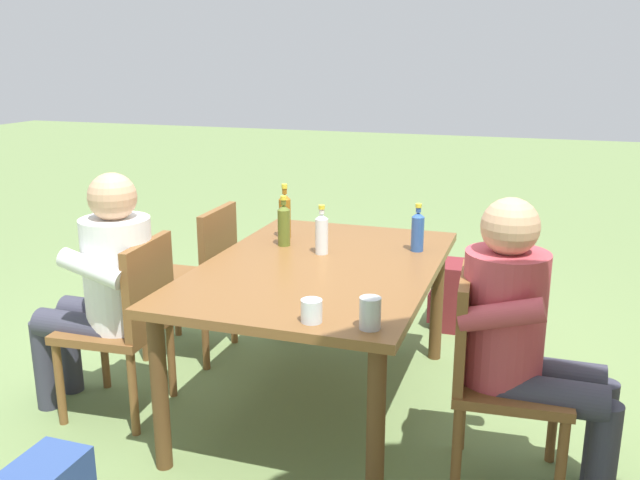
{
  "coord_description": "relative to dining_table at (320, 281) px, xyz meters",
  "views": [
    {
      "loc": [
        2.91,
        0.97,
        1.69
      ],
      "look_at": [
        0.0,
        0.0,
        0.85
      ],
      "focal_mm": 38.16,
      "sensor_mm": 36.0,
      "label": 1
    }
  ],
  "objects": [
    {
      "name": "ground_plane",
      "position": [
        0.0,
        0.0,
        -0.65
      ],
      "size": [
        24.0,
        24.0,
        0.0
      ],
      "primitive_type": "plane",
      "color": "#6B844C"
    },
    {
      "name": "dining_table",
      "position": [
        0.0,
        0.0,
        0.0
      ],
      "size": [
        1.59,
        1.07,
        0.73
      ],
      "color": "brown",
      "rests_on": "ground_plane"
    },
    {
      "name": "chair_near_right",
      "position": [
        0.35,
        -0.84,
        -0.16
      ],
      "size": [
        0.47,
        0.47,
        0.87
      ],
      "color": "brown",
      "rests_on": "ground_plane"
    },
    {
      "name": "chair_far_right",
      "position": [
        0.36,
        0.84,
        -0.16
      ],
      "size": [
        0.47,
        0.47,
        0.87
      ],
      "color": "brown",
      "rests_on": "ground_plane"
    },
    {
      "name": "chair_near_left",
      "position": [
        -0.36,
        -0.84,
        -0.16
      ],
      "size": [
        0.45,
        0.45,
        0.87
      ],
      "color": "brown",
      "rests_on": "ground_plane"
    },
    {
      "name": "person_in_white_shirt",
      "position": [
        0.36,
        -0.94,
        0.01
      ],
      "size": [
        0.47,
        0.62,
        1.18
      ],
      "color": "white",
      "rests_on": "ground_plane"
    },
    {
      "name": "person_in_plaid_shirt",
      "position": [
        0.36,
        0.94,
        0.01
      ],
      "size": [
        0.47,
        0.62,
        1.18
      ],
      "color": "#B7424C",
      "rests_on": "ground_plane"
    },
    {
      "name": "bottle_olive",
      "position": [
        -0.26,
        -0.28,
        0.19
      ],
      "size": [
        0.06,
        0.06,
        0.26
      ],
      "color": "#566623",
      "rests_on": "dining_table"
    },
    {
      "name": "bottle_amber",
      "position": [
        -0.4,
        -0.33,
        0.21
      ],
      "size": [
        0.06,
        0.06,
        0.29
      ],
      "color": "#996019",
      "rests_on": "dining_table"
    },
    {
      "name": "bottle_blue",
      "position": [
        -0.38,
        0.39,
        0.19
      ],
      "size": [
        0.06,
        0.06,
        0.24
      ],
      "color": "#2D56A3",
      "rests_on": "dining_table"
    },
    {
      "name": "bottle_clear",
      "position": [
        -0.18,
        -0.05,
        0.19
      ],
      "size": [
        0.06,
        0.06,
        0.25
      ],
      "color": "white",
      "rests_on": "dining_table"
    },
    {
      "name": "cup_glass",
      "position": [
        0.69,
        0.2,
        0.12
      ],
      "size": [
        0.08,
        0.08,
        0.09
      ],
      "primitive_type": "cylinder",
      "color": "silver",
      "rests_on": "dining_table"
    },
    {
      "name": "cup_steel",
      "position": [
        0.68,
        0.42,
        0.14
      ],
      "size": [
        0.08,
        0.08,
        0.12
      ],
      "primitive_type": "cylinder",
      "color": "#B2B7BC",
      "rests_on": "dining_table"
    },
    {
      "name": "backpack_by_far_side",
      "position": [
        -1.22,
        0.48,
        -0.45
      ],
      "size": [
        0.29,
        0.24,
        0.42
      ],
      "color": "maroon",
      "rests_on": "ground_plane"
    }
  ]
}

